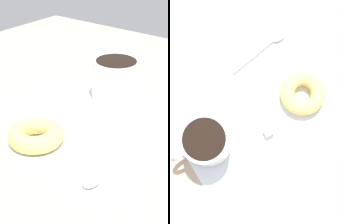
{
  "view_description": "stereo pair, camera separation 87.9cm",
  "coord_description": "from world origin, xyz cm",
  "views": [
    {
      "loc": [
        -38.17,
        46.42,
        35.87
      ],
      "look_at": [
        0.29,
        -2.15,
        2.3
      ],
      "focal_mm": 60.0,
      "sensor_mm": 36.0,
      "label": 1
    },
    {
      "loc": [
        13.43,
        -10.05,
        79.11
      ],
      "look_at": [
        0.29,
        -2.15,
        2.3
      ],
      "focal_mm": 60.0,
      "sensor_mm": 36.0,
      "label": 2
    }
  ],
  "objects": [
    {
      "name": "napkin",
      "position": [
        0.29,
        -2.15,
        0.15
      ],
      "size": [
        34.88,
        34.88,
        0.3
      ],
      "primitive_type": "cube",
      "rotation": [
        0.0,
        0.0,
        0.02
      ],
      "color": "white",
      "rests_on": "ground_plane"
    },
    {
      "name": "coffee_cup",
      "position": [
        1.01,
        -13.81,
        4.82
      ],
      "size": [
        9.56,
        12.92,
        8.74
      ],
      "color": "silver",
      "rests_on": "napkin"
    },
    {
      "name": "sugar_cube",
      "position": [
        5.32,
        -1.68,
        1.18
      ],
      "size": [
        1.77,
        1.77,
        1.77
      ],
      "primitive_type": "cube",
      "color": "white",
      "rests_on": "napkin"
    },
    {
      "name": "spoon",
      "position": [
        -11.59,
        9.33,
        0.69
      ],
      "size": [
        3.98,
        15.03,
        0.9
      ],
      "color": "#B7B2A8",
      "rests_on": "napkin"
    },
    {
      "name": "ground_plane",
      "position": [
        0.0,
        0.0,
        -1.0
      ],
      "size": [
        120.0,
        120.0,
        2.0
      ],
      "primitive_type": "cube",
      "color": "tan"
    },
    {
      "name": "donut",
      "position": [
        2.12,
        8.85,
        1.88
      ],
      "size": [
        9.7,
        9.7,
        3.15
      ],
      "primitive_type": "torus",
      "color": "#E5C66B",
      "rests_on": "napkin"
    }
  ]
}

